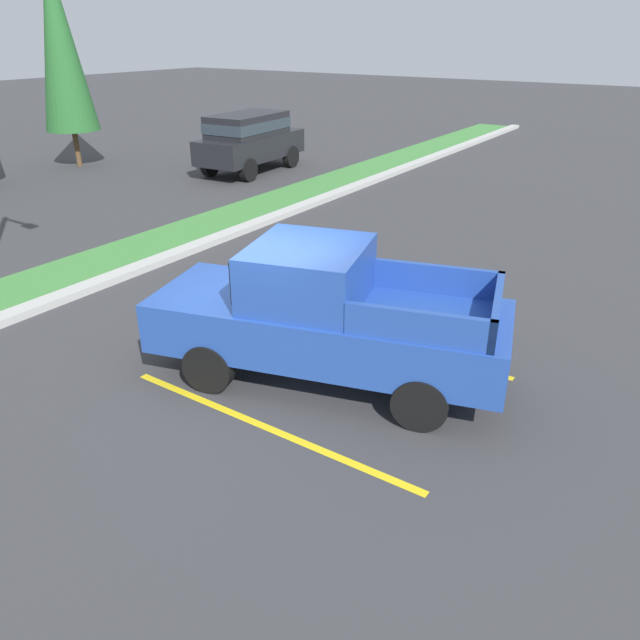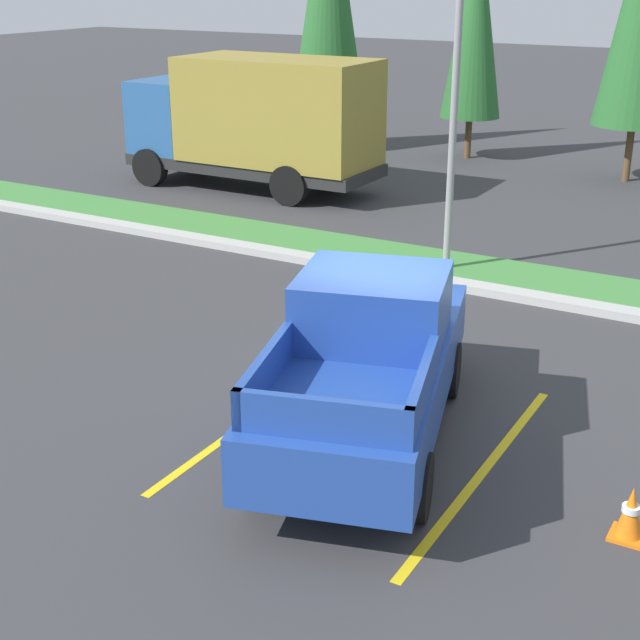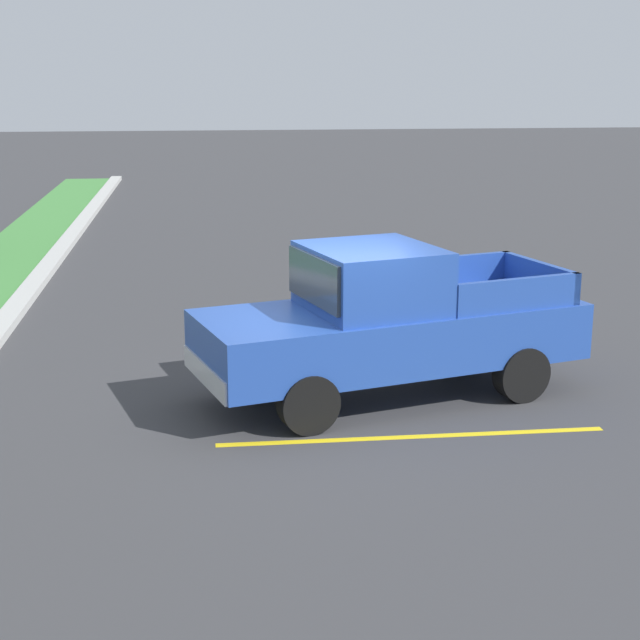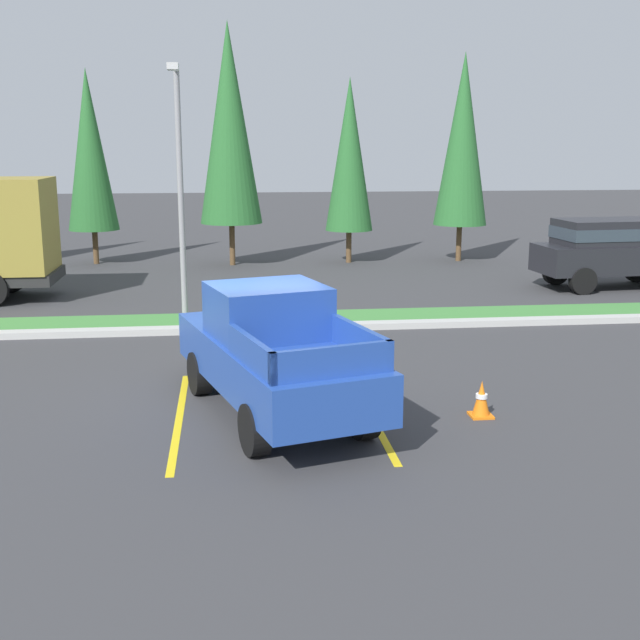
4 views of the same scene
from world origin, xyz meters
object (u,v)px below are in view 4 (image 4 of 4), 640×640
object	(u,v)px
traffic_cone	(481,399)
cypress_tree_right_inner	(349,155)
cypress_tree_left_inner	(90,150)
cypress_tree_center	(229,124)
pickup_truck_main	(273,352)
street_light	(180,177)
suv_distant	(611,248)
cypress_tree_rightmost	(463,140)

from	to	relation	value
traffic_cone	cypress_tree_right_inner	bearing A→B (deg)	88.45
cypress_tree_left_inner	cypress_tree_center	size ratio (longest dim) A/B	0.82
pickup_truck_main	cypress_tree_center	bearing A→B (deg)	91.73
pickup_truck_main	street_light	xyz separation A→B (m)	(-1.75, 6.65, 2.54)
pickup_truck_main	cypress_tree_left_inner	size ratio (longest dim) A/B	0.80
pickup_truck_main	cypress_tree_right_inner	bearing A→B (deg)	77.26
suv_distant	street_light	bearing A→B (deg)	-162.93
street_light	traffic_cone	size ratio (longest dim) A/B	10.14
traffic_cone	street_light	bearing A→B (deg)	125.20
cypress_tree_right_inner	traffic_cone	size ratio (longest dim) A/B	11.12
suv_distant	cypress_tree_right_inner	bearing A→B (deg)	138.54
street_light	suv_distant	bearing A→B (deg)	17.07
cypress_tree_left_inner	cypress_tree_rightmost	bearing A→B (deg)	-3.33
cypress_tree_left_inner	cypress_tree_right_inner	size ratio (longest dim) A/B	1.04
cypress_tree_left_inner	traffic_cone	world-z (taller)	cypress_tree_left_inner
cypress_tree_left_inner	traffic_cone	distance (m)	20.49
cypress_tree_center	cypress_tree_right_inner	size ratio (longest dim) A/B	1.27
cypress_tree_right_inner	suv_distant	bearing A→B (deg)	-41.46
cypress_tree_center	cypress_tree_right_inner	distance (m)	4.44
pickup_truck_main	traffic_cone	bearing A→B (deg)	-9.44
street_light	cypress_tree_center	bearing A→B (deg)	82.88
suv_distant	traffic_cone	xyz separation A→B (m)	(-7.58, -11.09, -0.95)
street_light	traffic_cone	bearing A→B (deg)	-54.80
cypress_tree_left_inner	cypress_tree_center	world-z (taller)	cypress_tree_center
traffic_cone	pickup_truck_main	bearing A→B (deg)	170.56
pickup_truck_main	cypress_tree_right_inner	distance (m)	17.48
street_light	cypress_tree_rightmost	xyz separation A→B (m)	(9.74, 10.11, 0.89)
cypress_tree_left_inner	cypress_tree_center	bearing A→B (deg)	-10.03
street_light	traffic_cone	distance (m)	9.41
suv_distant	cypress_tree_right_inner	distance (m)	9.86
pickup_truck_main	suv_distant	xyz separation A→B (m)	(10.91, 10.54, 0.20)
street_light	cypress_tree_left_inner	size ratio (longest dim) A/B	0.87
cypress_tree_right_inner	traffic_cone	bearing A→B (deg)	-91.55
suv_distant	cypress_tree_left_inner	world-z (taller)	cypress_tree_left_inner
cypress_tree_left_inner	traffic_cone	bearing A→B (deg)	-64.02
pickup_truck_main	suv_distant	bearing A→B (deg)	44.01
suv_distant	cypress_tree_right_inner	xyz separation A→B (m)	(-7.11, 6.28, 2.69)
cypress_tree_center	cypress_tree_rightmost	world-z (taller)	cypress_tree_center
suv_distant	traffic_cone	world-z (taller)	suv_distant
traffic_cone	cypress_tree_center	bearing A→B (deg)	102.55
pickup_truck_main	cypress_tree_rightmost	bearing A→B (deg)	64.54
cypress_tree_right_inner	cypress_tree_rightmost	bearing A→B (deg)	-0.77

